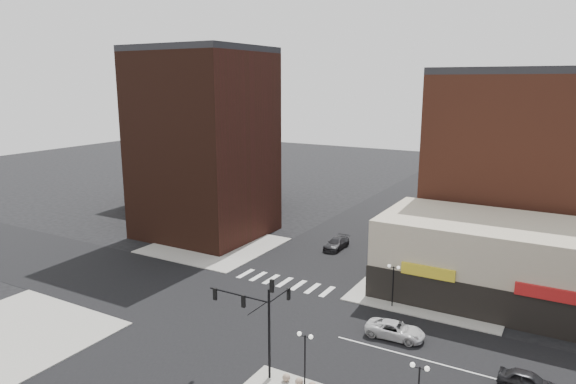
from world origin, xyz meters
The scene contains 17 objects.
ground centered at (0.00, 0.00, 0.00)m, with size 240.00×240.00×0.00m, color black.
road_ew centered at (0.00, 0.00, 0.01)m, with size 200.00×14.00×0.02m, color black.
road_ns centered at (0.00, 0.00, 0.01)m, with size 14.00×200.00×0.02m, color black.
sidewalk_nw centered at (-14.50, 14.50, 0.06)m, with size 15.00×15.00×0.12m, color gray.
sidewalk_ne centered at (14.50, 14.50, 0.06)m, with size 15.00×15.00×0.12m, color gray.
sidewalk_sw centered at (-14.50, -14.50, 0.06)m, with size 15.00×15.00×0.12m, color gray.
building_nw centered at (-19.00, 18.50, 12.50)m, with size 16.00×15.00×25.00m, color #341910.
building_nw_low centered at (-32.00, 34.00, 6.00)m, with size 20.00×18.00×12.00m, color #341910.
building_ne_midrise centered at (19.00, 29.50, 11.00)m, with size 18.00×15.00×22.00m, color brown.
building_ne_row centered at (21.00, 15.00, 3.30)m, with size 24.20×12.20×8.00m.
traffic_signal centered at (7.24, -7.83, 4.96)m, with size 5.59×3.09×7.77m.
street_lamp_se_a centered at (11.00, -8.00, 3.29)m, with size 1.22×0.32×4.16m.
street_lamp_se_b centered at (19.00, -8.00, 3.29)m, with size 1.22×0.32×4.16m.
street_lamp_ne centered at (12.00, 8.00, 3.29)m, with size 1.22×0.32×4.16m.
white_suv centered at (14.16, 2.35, 0.69)m, with size 2.29×4.96×1.38m, color silver.
dark_sedan_east centered at (24.73, -0.32, 0.69)m, with size 1.63×4.05×1.38m, color black.
dark_sedan_north centered at (0.02, 21.34, 0.72)m, with size 2.01×4.93×1.43m, color black.
Camera 1 is at (26.18, -36.78, 21.32)m, focal length 32.00 mm.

